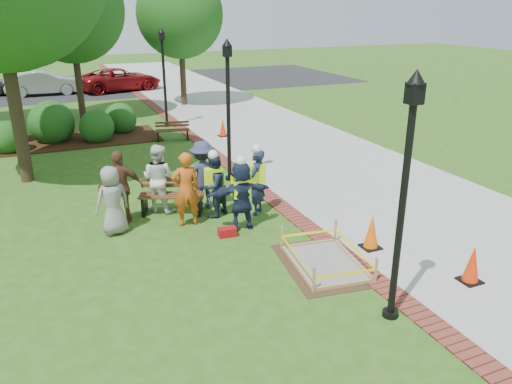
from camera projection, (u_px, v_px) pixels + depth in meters
name	position (u px, v px, depth m)	size (l,w,h in m)	color
ground	(257.00, 256.00, 10.89)	(100.00, 100.00, 0.00)	#285116
sidewalk	(270.00, 133.00, 21.34)	(6.00, 60.00, 0.02)	#9E9E99
brick_edging	(198.00, 140.00, 20.12)	(0.50, 60.00, 0.03)	maroon
mulch_bed	(70.00, 141.00, 20.07)	(7.00, 3.00, 0.05)	#381E0F
parking_lot	(99.00, 85.00, 34.07)	(36.00, 12.00, 0.01)	black
wet_concrete_pad	(326.00, 255.00, 10.44)	(1.99, 2.51, 0.55)	#47331E
bench_near	(172.00, 203.00, 13.01)	(1.74, 1.13, 0.90)	brown
bench_far	(173.00, 135.00, 20.13)	(1.42, 0.74, 0.73)	brown
cone_front	(472.00, 265.00, 9.71)	(0.40, 0.40, 0.80)	black
cone_back	(372.00, 233.00, 11.08)	(0.41, 0.41, 0.81)	black
cone_far	(223.00, 128.00, 20.65)	(0.38, 0.38, 0.75)	black
toolbox	(227.00, 232.00, 11.78)	(0.42, 0.23, 0.21)	#A20C13
lamp_near	(405.00, 183.00, 7.90)	(0.28, 0.28, 4.26)	black
lamp_mid	(228.00, 101.00, 14.78)	(0.28, 0.28, 4.26)	black
lamp_far	(164.00, 70.00, 21.65)	(0.28, 0.28, 4.26)	black
tree_back	(70.00, 9.00, 22.40)	(4.85, 4.85, 7.43)	#3D2D1E
tree_right	(180.00, 15.00, 25.79)	(4.49, 4.49, 6.94)	#3D2D1E
shrub_a	(10.00, 152.00, 18.55)	(1.28, 1.28, 1.28)	#1F4714
shrub_b	(54.00, 141.00, 20.03)	(1.77, 1.77, 1.77)	#1F4714
shrub_c	(99.00, 141.00, 20.08)	(1.36, 1.36, 1.36)	#1F4714
shrub_d	(122.00, 132.00, 21.50)	(1.37, 1.37, 1.37)	#1F4714
shrub_e	(56.00, 136.00, 20.88)	(0.95, 0.95, 0.95)	#1F4714
casual_person_a	(112.00, 201.00, 11.69)	(0.61, 0.47, 1.67)	gray
casual_person_b	(186.00, 189.00, 12.11)	(0.62, 0.43, 1.86)	#C14F16
casual_person_c	(158.00, 178.00, 12.97)	(0.68, 0.67, 1.81)	white
casual_person_d	(121.00, 187.00, 12.26)	(0.67, 0.51, 1.86)	brown
casual_person_e	(203.00, 175.00, 13.17)	(0.61, 0.41, 1.84)	#303355
hivis_worker_a	(241.00, 193.00, 11.89)	(0.55, 0.35, 1.86)	#1A2244
hivis_worker_b	(256.00, 180.00, 12.78)	(0.64, 0.65, 1.88)	#151E38
hivis_worker_c	(214.00, 184.00, 12.65)	(0.62, 0.56, 1.77)	#161F3B
parked_car_b	(45.00, 95.00, 30.43)	(4.80, 2.09, 1.57)	#A7A6AB
parked_car_c	(121.00, 91.00, 31.95)	(4.74, 2.06, 1.55)	maroon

